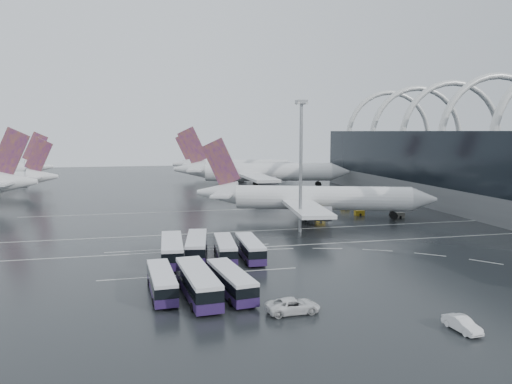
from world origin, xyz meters
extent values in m
plane|color=black|center=(0.00, 0.00, 0.00)|extent=(420.00, 420.00, 0.00)
torus|color=silver|center=(58.00, 28.00, 18.00)|extent=(33.80, 1.80, 33.80)
torus|color=silver|center=(58.00, 47.00, 18.00)|extent=(33.80, 1.80, 33.80)
torus|color=silver|center=(58.00, 66.00, 18.00)|extent=(33.80, 1.80, 33.80)
torus|color=silver|center=(58.00, 85.00, 18.00)|extent=(33.80, 1.80, 33.80)
cube|color=silver|center=(0.00, -2.00, 0.01)|extent=(120.00, 0.25, 0.01)
cube|color=silver|center=(0.00, 12.00, 0.01)|extent=(120.00, 0.25, 0.01)
cube|color=silver|center=(0.00, 40.00, 0.01)|extent=(120.00, 0.25, 0.01)
cube|color=silver|center=(-24.00, -16.00, 0.01)|extent=(28.00, 0.25, 0.01)
cube|color=silver|center=(-24.00, 0.00, 0.01)|extent=(28.00, 0.25, 0.01)
cylinder|color=silver|center=(8.60, 22.26, 4.80)|extent=(38.99, 17.81, 5.46)
cone|color=silver|center=(29.90, 15.03, 4.80)|extent=(7.10, 6.99, 5.46)
cone|color=silver|center=(-14.47, 30.09, 5.74)|extent=(10.67, 8.20, 5.46)
cube|color=#4C1969|center=(-13.58, 29.79, 12.71)|extent=(8.77, 3.45, 11.58)
cube|color=silver|center=(-12.69, 29.48, 5.74)|extent=(9.46, 17.41, 0.47)
cube|color=silver|center=(1.26, 12.32, 4.24)|extent=(9.31, 24.15, 0.75)
cube|color=silver|center=(8.82, 34.61, 4.24)|extent=(17.70, 23.60, 0.75)
cylinder|color=gray|center=(4.99, 14.54, 2.54)|extent=(5.93, 4.70, 3.20)
cylinder|color=gray|center=(10.43, 30.59, 2.54)|extent=(5.93, 4.70, 3.20)
cube|color=black|center=(5.04, 23.47, 1.04)|extent=(12.64, 9.34, 2.07)
cylinder|color=silver|center=(12.39, 86.08, 5.61)|extent=(44.79, 14.63, 6.38)
cone|color=silver|center=(37.43, 81.27, 5.61)|extent=(7.69, 7.51, 6.38)
cone|color=silver|center=(-14.81, 91.30, 6.71)|extent=(12.01, 8.34, 6.38)
cube|color=#4C1969|center=(-13.73, 91.09, 14.86)|extent=(10.54, 2.65, 13.53)
cube|color=silver|center=(-12.65, 90.88, 6.71)|extent=(8.60, 20.39, 0.55)
cube|color=silver|center=(5.47, 73.40, 4.95)|extent=(8.25, 27.67, 0.88)
cube|color=silver|center=(10.66, 100.42, 4.95)|extent=(17.79, 28.35, 0.88)
cylinder|color=gray|center=(9.44, 76.56, 2.97)|extent=(6.65, 4.82, 3.74)
cylinder|color=gray|center=(13.18, 96.02, 2.97)|extent=(6.65, 4.82, 3.74)
cube|color=black|center=(8.07, 86.91, 1.21)|extent=(14.30, 9.41, 2.42)
cylinder|color=silver|center=(10.53, 125.32, 5.05)|extent=(38.89, 11.51, 5.74)
cone|color=silver|center=(32.47, 121.95, 5.05)|extent=(6.74, 6.57, 5.74)
cone|color=silver|center=(-13.37, 128.99, 6.03)|extent=(10.65, 7.17, 5.74)
cube|color=#4C1969|center=(-12.39, 128.84, 13.36)|extent=(9.51, 2.03, 12.16)
cube|color=silver|center=(-11.41, 128.69, 6.03)|extent=(7.10, 18.28, 0.49)
cube|color=silver|center=(4.74, 113.70, 4.45)|extent=(8.32, 25.09, 0.79)
cube|color=silver|center=(8.50, 138.14, 4.45)|extent=(15.23, 25.58, 0.79)
cylinder|color=gray|center=(8.20, 116.67, 2.67)|extent=(5.89, 4.15, 3.36)
cylinder|color=gray|center=(10.91, 134.27, 2.67)|extent=(5.89, 4.15, 3.36)
cube|color=black|center=(6.62, 125.92, 1.09)|extent=(12.69, 8.06, 2.18)
cone|color=silver|center=(-63.96, 58.58, 6.56)|extent=(11.27, 7.18, 6.23)
cube|color=#4C1969|center=(-65.03, 58.68, 14.51)|extent=(10.37, 1.58, 13.21)
cube|color=silver|center=(-66.10, 58.78, 6.56)|extent=(6.57, 19.70, 0.54)
cone|color=silver|center=(-61.92, 84.74, 5.60)|extent=(9.37, 5.66, 5.32)
cube|color=#4C1969|center=(-62.83, 84.77, 12.39)|extent=(8.86, 0.88, 11.29)
cube|color=silver|center=(-63.75, 84.81, 5.60)|extent=(4.74, 16.67, 0.46)
cone|color=silver|center=(-70.05, 123.44, 6.17)|extent=(11.31, 8.34, 5.87)
cube|color=#4C1969|center=(-71.03, 123.17, 13.66)|extent=(9.56, 3.16, 12.44)
cube|color=silver|center=(-72.01, 122.90, 6.17)|extent=(9.21, 18.76, 0.51)
cube|color=#271645|center=(-27.41, -8.25, 0.96)|extent=(3.79, 14.06, 1.18)
cube|color=black|center=(-27.41, -8.25, 2.25)|extent=(3.84, 13.79, 1.39)
cube|color=silver|center=(-27.41, -8.25, 3.19)|extent=(3.79, 14.06, 0.48)
cylinder|color=black|center=(-26.14, -12.78, 0.54)|extent=(0.43, 1.09, 1.07)
cylinder|color=black|center=(-29.12, -12.63, 0.54)|extent=(0.43, 1.09, 1.07)
cylinder|color=black|center=(-25.70, -3.87, 0.54)|extent=(0.43, 1.09, 1.07)
cylinder|color=black|center=(-28.68, -3.73, 0.54)|extent=(0.43, 1.09, 1.07)
cube|color=#271645|center=(-23.43, -6.41, 0.93)|extent=(4.89, 13.66, 1.13)
cube|color=black|center=(-23.43, -6.41, 2.16)|extent=(4.91, 13.41, 1.34)
cube|color=silver|center=(-23.43, -6.41, 3.06)|extent=(4.89, 13.66, 0.46)
cylinder|color=black|center=(-22.64, -10.85, 0.51)|extent=(0.51, 1.07, 1.03)
cylinder|color=black|center=(-25.47, -10.43, 0.51)|extent=(0.51, 1.07, 1.03)
cylinder|color=black|center=(-21.40, -2.38, 0.51)|extent=(0.51, 1.07, 1.03)
cylinder|color=black|center=(-24.23, -1.97, 0.51)|extent=(0.51, 1.07, 1.03)
cube|color=#271645|center=(-19.14, -8.21, 0.83)|extent=(3.57, 12.20, 1.02)
cube|color=black|center=(-19.14, -8.21, 1.94)|extent=(3.61, 11.96, 1.20)
cube|color=silver|center=(-19.14, -8.21, 2.75)|extent=(3.57, 12.20, 0.42)
cylinder|color=black|center=(-18.14, -12.14, 0.46)|extent=(0.39, 0.95, 0.93)
cylinder|color=black|center=(-20.71, -11.95, 0.46)|extent=(0.39, 0.95, 0.93)
cylinder|color=black|center=(-17.57, -4.46, 0.46)|extent=(0.39, 0.95, 0.93)
cylinder|color=black|center=(-20.14, -4.27, 0.46)|extent=(0.39, 0.95, 0.93)
cube|color=#271645|center=(-15.32, -9.10, 0.85)|extent=(3.05, 12.29, 1.03)
cube|color=black|center=(-15.32, -9.10, 1.97)|extent=(3.09, 12.05, 1.22)
cube|color=silver|center=(-15.32, -9.10, 2.80)|extent=(3.05, 12.29, 0.42)
cylinder|color=black|center=(-14.11, -13.04, 0.47)|extent=(0.35, 0.95, 0.94)
cylinder|color=black|center=(-16.73, -12.97, 0.47)|extent=(0.35, 0.95, 0.94)
cylinder|color=black|center=(-13.91, -5.22, 0.47)|extent=(0.35, 0.95, 0.94)
cylinder|color=black|center=(-16.52, -5.15, 0.47)|extent=(0.35, 0.95, 0.94)
cube|color=#271645|center=(-29.65, -23.74, 0.84)|extent=(3.32, 12.20, 1.02)
cube|color=black|center=(-29.65, -23.74, 1.95)|extent=(3.36, 11.96, 1.21)
cube|color=silver|center=(-29.65, -23.74, 2.76)|extent=(3.32, 12.20, 0.42)
cylinder|color=black|center=(-28.15, -27.53, 0.46)|extent=(0.37, 0.94, 0.93)
cylinder|color=black|center=(-30.74, -27.67, 0.46)|extent=(0.37, 0.94, 0.93)
cylinder|color=black|center=(-28.56, -19.82, 0.46)|extent=(0.37, 0.94, 0.93)
cylinder|color=black|center=(-31.14, -19.95, 0.46)|extent=(0.37, 0.94, 0.93)
cube|color=#271645|center=(-25.48, -25.99, 0.96)|extent=(4.22, 14.09, 1.17)
cube|color=black|center=(-25.48, -25.99, 2.24)|extent=(4.26, 13.82, 1.39)
cube|color=silver|center=(-25.48, -25.99, 3.18)|extent=(4.22, 14.09, 0.48)
cylinder|color=black|center=(-23.63, -30.30, 0.53)|extent=(0.46, 1.09, 1.07)
cylinder|color=black|center=(-26.59, -30.54, 0.53)|extent=(0.46, 1.09, 1.07)
cylinder|color=black|center=(-24.36, -21.45, 0.53)|extent=(0.46, 1.09, 1.07)
cylinder|color=black|center=(-27.32, -21.69, 0.53)|extent=(0.46, 1.09, 1.07)
cube|color=#271645|center=(-21.35, -25.58, 0.86)|extent=(4.39, 12.66, 1.05)
cube|color=black|center=(-21.35, -25.58, 2.00)|extent=(4.41, 12.42, 1.24)
cube|color=silver|center=(-21.35, -25.58, 2.84)|extent=(4.39, 12.66, 0.43)
cylinder|color=black|center=(-19.50, -29.34, 0.48)|extent=(0.46, 0.99, 0.95)
cylinder|color=black|center=(-22.14, -29.69, 0.48)|extent=(0.46, 0.99, 0.95)
cylinder|color=black|center=(-20.56, -21.47, 0.48)|extent=(0.46, 0.99, 0.95)
cylinder|color=black|center=(-23.19, -21.83, 0.48)|extent=(0.46, 0.99, 0.95)
imported|color=white|center=(-15.82, -33.37, 0.83)|extent=(6.10, 2.98, 1.67)
imported|color=white|center=(-0.82, -42.04, 0.73)|extent=(1.96, 4.58, 1.47)
cylinder|color=gray|center=(-1.13, 8.96, 12.64)|extent=(0.63, 0.63, 25.28)
cube|color=gray|center=(-1.13, 8.96, 25.55)|extent=(1.99, 1.99, 0.72)
cube|color=silver|center=(-1.13, 8.96, 25.28)|extent=(1.81, 1.81, 0.36)
cube|color=gold|center=(18.81, 24.52, 0.61)|extent=(2.23, 1.32, 1.21)
cube|color=gold|center=(7.00, 19.50, 0.58)|extent=(2.13, 1.26, 1.16)
cube|color=slate|center=(26.32, 19.29, 0.62)|extent=(2.26, 1.33, 1.23)
cube|color=gold|center=(19.00, 33.50, 0.55)|extent=(2.02, 1.20, 1.10)
camera|label=1|loc=(-31.85, -84.04, 19.94)|focal=35.00mm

